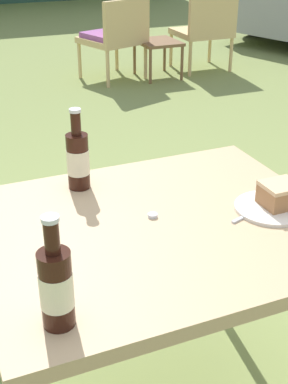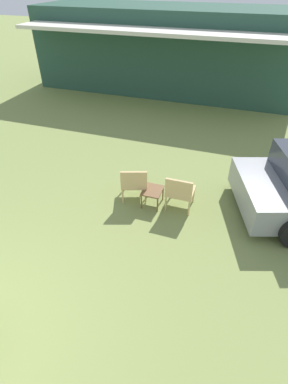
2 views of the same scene
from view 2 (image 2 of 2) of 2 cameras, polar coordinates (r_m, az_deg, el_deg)
The scene contains 4 objects.
cabin_building at distance 13.36m, azimuth 4.17°, elevation 25.54°, with size 10.00×4.52×3.02m.
wicker_chair_cushioned at distance 6.44m, azimuth -1.89°, elevation 2.07°, with size 0.69×0.68×0.81m.
wicker_chair_plain at distance 6.20m, azimuth 6.85°, elevation 0.25°, with size 0.56×0.54×0.81m.
garden_side_table at distance 6.35m, azimuth 1.62°, elevation 0.05°, with size 0.40×0.47×0.38m.
Camera 2 is at (3.22, -0.93, 4.14)m, focal length 28.00 mm.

